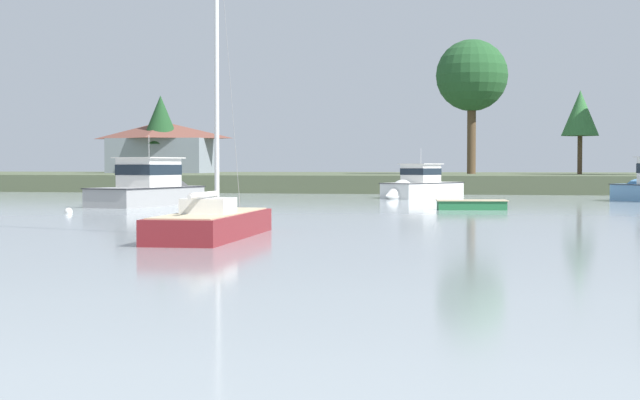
{
  "coord_description": "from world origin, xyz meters",
  "views": [
    {
      "loc": [
        10.7,
        -9.8,
        2.43
      ],
      "look_at": [
        3.18,
        27.13,
        1.09
      ],
      "focal_mm": 54.81,
      "sensor_mm": 36.0,
      "label": 1
    }
  ],
  "objects_px": {
    "dinghy_green": "(471,206)",
    "mooring_buoy_white": "(68,212)",
    "cruiser_white": "(417,190)",
    "cruiser_grey": "(156,193)",
    "sailboat_maroon": "(212,230)"
  },
  "relations": [
    {
      "from": "cruiser_white",
      "to": "dinghy_green",
      "type": "relative_size",
      "value": 2.2
    },
    {
      "from": "cruiser_white",
      "to": "mooring_buoy_white",
      "type": "distance_m",
      "value": 30.49
    },
    {
      "from": "cruiser_grey",
      "to": "mooring_buoy_white",
      "type": "height_order",
      "value": "cruiser_grey"
    },
    {
      "from": "mooring_buoy_white",
      "to": "cruiser_white",
      "type": "bearing_deg",
      "value": 60.51
    },
    {
      "from": "dinghy_green",
      "to": "sailboat_maroon",
      "type": "bearing_deg",
      "value": -108.48
    },
    {
      "from": "cruiser_white",
      "to": "dinghy_green",
      "type": "bearing_deg",
      "value": -75.27
    },
    {
      "from": "sailboat_maroon",
      "to": "cruiser_white",
      "type": "height_order",
      "value": "sailboat_maroon"
    },
    {
      "from": "mooring_buoy_white",
      "to": "dinghy_green",
      "type": "bearing_deg",
      "value": 22.02
    },
    {
      "from": "cruiser_white",
      "to": "cruiser_grey",
      "type": "bearing_deg",
      "value": -132.21
    },
    {
      "from": "cruiser_grey",
      "to": "sailboat_maroon",
      "type": "bearing_deg",
      "value": -65.09
    },
    {
      "from": "dinghy_green",
      "to": "mooring_buoy_white",
      "type": "distance_m",
      "value": 21.44
    },
    {
      "from": "sailboat_maroon",
      "to": "cruiser_grey",
      "type": "relative_size",
      "value": 1.17
    },
    {
      "from": "sailboat_maroon",
      "to": "cruiser_white",
      "type": "xyz_separation_m",
      "value": [
        2.71,
        41.15,
        0.31
      ]
    },
    {
      "from": "sailboat_maroon",
      "to": "mooring_buoy_white",
      "type": "relative_size",
      "value": 26.23
    },
    {
      "from": "sailboat_maroon",
      "to": "cruiser_grey",
      "type": "bearing_deg",
      "value": 114.91
    }
  ]
}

